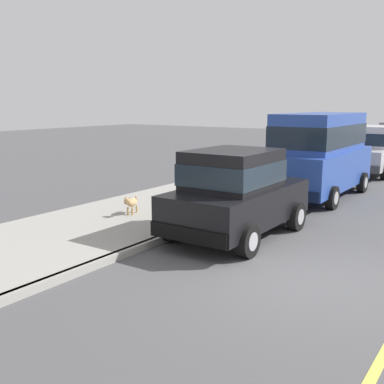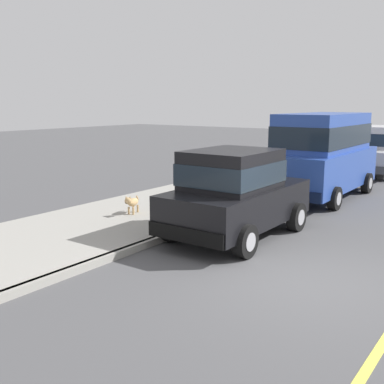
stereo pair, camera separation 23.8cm
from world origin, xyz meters
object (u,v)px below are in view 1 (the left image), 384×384
(dog_tan, at_px, (131,203))
(fire_hydrant, at_px, (249,185))
(car_black_hatchback, at_px, (236,192))
(car_silver_sedan, at_px, (369,149))
(car_blue_van, at_px, (319,151))

(dog_tan, bearing_deg, fire_hydrant, 70.01)
(car_black_hatchback, xyz_separation_m, car_silver_sedan, (-0.03, 11.06, 0.01))
(car_black_hatchback, distance_m, car_silver_sedan, 11.06)
(car_black_hatchback, xyz_separation_m, fire_hydrant, (-1.51, 3.49, -0.50))
(car_blue_van, relative_size, dog_tan, 6.72)
(car_blue_van, relative_size, car_silver_sedan, 1.06)
(car_silver_sedan, height_order, fire_hydrant, car_silver_sedan)
(dog_tan, bearing_deg, car_black_hatchback, 3.04)
(dog_tan, xyz_separation_m, fire_hydrant, (1.32, 3.64, 0.05))
(fire_hydrant, bearing_deg, car_silver_sedan, 78.98)
(car_blue_van, height_order, fire_hydrant, car_blue_van)
(car_silver_sedan, relative_size, fire_hydrant, 6.41)
(car_black_hatchback, bearing_deg, fire_hydrant, 113.39)
(car_black_hatchback, distance_m, dog_tan, 2.89)
(car_silver_sedan, bearing_deg, dog_tan, -104.02)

